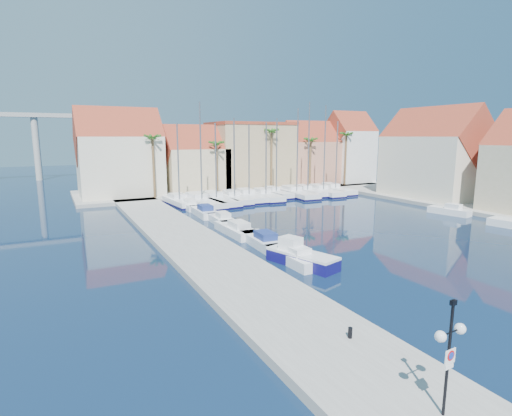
# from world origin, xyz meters

# --- Properties ---
(ground) EXTENTS (260.00, 260.00, 0.00)m
(ground) POSITION_xyz_m (0.00, 0.00, 0.00)
(ground) COLOR #081A32
(ground) RESTS_ON ground
(quay_west) EXTENTS (6.00, 77.00, 0.50)m
(quay_west) POSITION_xyz_m (-9.00, 13.50, 0.25)
(quay_west) COLOR gray
(quay_west) RESTS_ON ground
(shore_north) EXTENTS (54.00, 16.00, 0.50)m
(shore_north) POSITION_xyz_m (10.00, 48.00, 0.25)
(shore_north) COLOR gray
(shore_north) RESTS_ON ground
(shore_east) EXTENTS (12.00, 60.00, 0.50)m
(shore_east) POSITION_xyz_m (32.00, 15.00, 0.25)
(shore_east) COLOR gray
(shore_east) RESTS_ON ground
(lamp_post) EXTENTS (1.37, 0.42, 4.04)m
(lamp_post) POSITION_xyz_m (-8.60, -9.92, 3.15)
(lamp_post) COLOR black
(lamp_post) RESTS_ON quay_west
(bollard) EXTENTS (0.20, 0.20, 0.50)m
(bollard) POSITION_xyz_m (-7.96, -4.51, 0.75)
(bollard) COLOR black
(bollard) RESTS_ON quay_west
(fishing_boat) EXTENTS (3.50, 6.00, 1.99)m
(fishing_boat) POSITION_xyz_m (-3.34, 6.60, 0.66)
(fishing_boat) COLOR #120E55
(fishing_boat) RESTS_ON ground
(motorboat_west_0) EXTENTS (1.95, 5.85, 1.40)m
(motorboat_west_0) POSITION_xyz_m (-3.50, 7.34, 0.51)
(motorboat_west_0) COLOR white
(motorboat_west_0) RESTS_ON ground
(motorboat_west_1) EXTENTS (2.35, 6.27, 1.40)m
(motorboat_west_1) POSITION_xyz_m (-3.35, 12.55, 0.51)
(motorboat_west_1) COLOR white
(motorboat_west_1) RESTS_ON ground
(motorboat_west_2) EXTENTS (2.12, 6.55, 1.40)m
(motorboat_west_2) POSITION_xyz_m (-3.66, 17.48, 0.51)
(motorboat_west_2) COLOR white
(motorboat_west_2) RESTS_ON ground
(motorboat_west_3) EXTENTS (2.06, 5.57, 1.40)m
(motorboat_west_3) POSITION_xyz_m (-3.16, 22.58, 0.51)
(motorboat_west_3) COLOR white
(motorboat_west_3) RESTS_ON ground
(motorboat_west_4) EXTENTS (2.30, 6.38, 1.40)m
(motorboat_west_4) POSITION_xyz_m (-3.29, 27.97, 0.51)
(motorboat_west_4) COLOR white
(motorboat_west_4) RESTS_ON ground
(motorboat_west_5) EXTENTS (1.93, 5.34, 1.40)m
(motorboat_west_5) POSITION_xyz_m (-3.56, 33.26, 0.51)
(motorboat_west_5) COLOR white
(motorboat_west_5) RESTS_ON ground
(motorboat_west_6) EXTENTS (2.41, 7.35, 1.40)m
(motorboat_west_6) POSITION_xyz_m (-3.39, 38.66, 0.51)
(motorboat_west_6) COLOR white
(motorboat_west_6) RESTS_ON ground
(motorboat_east_1) EXTENTS (2.50, 5.12, 1.40)m
(motorboat_east_1) POSITION_xyz_m (24.01, 14.67, 0.51)
(motorboat_east_1) COLOR white
(motorboat_east_1) RESTS_ON ground
(sailboat_0) EXTENTS (2.83, 8.52, 11.27)m
(sailboat_0) POSITION_xyz_m (-4.08, 36.27, 0.60)
(sailboat_0) COLOR white
(sailboat_0) RESTS_ON ground
(sailboat_1) EXTENTS (3.97, 12.01, 14.12)m
(sailboat_1) POSITION_xyz_m (-1.22, 35.38, 0.58)
(sailboat_1) COLOR white
(sailboat_1) RESTS_ON ground
(sailboat_2) EXTENTS (3.63, 11.86, 11.36)m
(sailboat_2) POSITION_xyz_m (1.11, 35.76, 0.55)
(sailboat_2) COLOR white
(sailboat_2) RESTS_ON ground
(sailboat_3) EXTENTS (3.26, 10.06, 12.10)m
(sailboat_3) POSITION_xyz_m (4.03, 35.67, 0.58)
(sailboat_3) COLOR white
(sailboat_3) RESTS_ON ground
(sailboat_4) EXTENTS (3.45, 10.47, 11.26)m
(sailboat_4) POSITION_xyz_m (6.75, 36.41, 0.57)
(sailboat_4) COLOR white
(sailboat_4) RESTS_ON ground
(sailboat_5) EXTENTS (3.32, 9.89, 11.57)m
(sailboat_5) POSITION_xyz_m (9.26, 35.68, 0.58)
(sailboat_5) COLOR white
(sailboat_5) RESTS_ON ground
(sailboat_6) EXTENTS (2.51, 8.20, 12.29)m
(sailboat_6) POSITION_xyz_m (11.90, 37.13, 0.62)
(sailboat_6) COLOR white
(sailboat_6) RESTS_ON ground
(sailboat_7) EXTENTS (3.66, 11.41, 13.83)m
(sailboat_7) POSITION_xyz_m (15.06, 36.18, 0.58)
(sailboat_7) COLOR white
(sailboat_7) RESTS_ON ground
(sailboat_8) EXTENTS (2.79, 9.35, 14.89)m
(sailboat_8) POSITION_xyz_m (17.47, 36.55, 0.64)
(sailboat_8) COLOR white
(sailboat_8) RESTS_ON ground
(sailboat_9) EXTENTS (3.49, 10.48, 14.43)m
(sailboat_9) POSITION_xyz_m (20.07, 35.81, 0.61)
(sailboat_9) COLOR white
(sailboat_9) RESTS_ON ground
(sailboat_10) EXTENTS (3.55, 10.34, 12.00)m
(sailboat_10) POSITION_xyz_m (23.13, 36.54, 0.58)
(sailboat_10) COLOR white
(sailboat_10) RESTS_ON ground
(building_0) EXTENTS (12.30, 9.00, 13.50)m
(building_0) POSITION_xyz_m (-10.00, 47.00, 6.52)
(building_0) COLOR beige
(building_0) RESTS_ON shore_north
(building_1) EXTENTS (10.30, 8.00, 11.00)m
(building_1) POSITION_xyz_m (2.00, 47.00, 5.30)
(building_1) COLOR #C7B78C
(building_1) RESTS_ON shore_north
(building_2) EXTENTS (14.20, 10.20, 11.50)m
(building_2) POSITION_xyz_m (13.00, 48.00, 6.26)
(building_2) COLOR tan
(building_2) RESTS_ON shore_north
(building_3) EXTENTS (10.30, 8.00, 12.00)m
(building_3) POSITION_xyz_m (25.00, 47.00, 5.86)
(building_3) COLOR tan
(building_3) RESTS_ON shore_north
(building_4) EXTENTS (8.30, 8.00, 14.00)m
(building_4) POSITION_xyz_m (34.00, 46.00, 6.97)
(building_4) COLOR white
(building_4) RESTS_ON shore_north
(building_6) EXTENTS (9.00, 14.30, 13.50)m
(building_6) POSITION_xyz_m (32.00, 24.00, 6.52)
(building_6) COLOR beige
(building_6) RESTS_ON shore_east
(palm_0) EXTENTS (2.60, 2.60, 10.15)m
(palm_0) POSITION_xyz_m (-6.00, 42.00, 9.08)
(palm_0) COLOR brown
(palm_0) RESTS_ON shore_north
(palm_1) EXTENTS (2.60, 2.60, 9.15)m
(palm_1) POSITION_xyz_m (4.00, 42.00, 8.14)
(palm_1) COLOR brown
(palm_1) RESTS_ON shore_north
(palm_2) EXTENTS (2.60, 2.60, 11.15)m
(palm_2) POSITION_xyz_m (14.00, 42.00, 10.02)
(palm_2) COLOR brown
(palm_2) RESTS_ON shore_north
(palm_3) EXTENTS (2.60, 2.60, 9.65)m
(palm_3) POSITION_xyz_m (22.00, 42.00, 8.61)
(palm_3) COLOR brown
(palm_3) RESTS_ON shore_north
(palm_4) EXTENTS (2.60, 2.60, 10.65)m
(palm_4) POSITION_xyz_m (30.00, 42.00, 9.55)
(palm_4) COLOR brown
(palm_4) RESTS_ON shore_north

